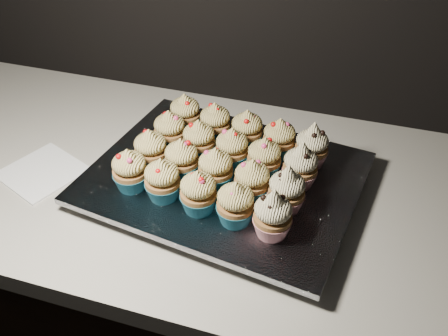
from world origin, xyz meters
The scene contains 25 objects.
cabinet centered at (0.00, 1.70, 0.43)m, with size 2.40×0.60×0.86m, color black.
worktop centered at (0.00, 1.70, 0.88)m, with size 2.44×0.64×0.04m, color beige.
napkin centered at (-0.26, 1.62, 0.90)m, with size 0.14×0.14×0.00m, color white.
baking_tray centered at (0.09, 1.68, 0.91)m, with size 0.44×0.34×0.02m, color black.
foil_lining centered at (0.09, 1.68, 0.93)m, with size 0.48×0.38×0.01m, color silver.
cupcake_0 centered at (-0.06, 1.60, 0.97)m, with size 0.06×0.06×0.08m.
cupcake_1 centered at (0.01, 1.59, 0.97)m, with size 0.06×0.06×0.08m.
cupcake_2 centered at (0.08, 1.58, 0.97)m, with size 0.06×0.06×0.08m.
cupcake_3 centered at (0.14, 1.57, 0.97)m, with size 0.06×0.06×0.08m.
cupcake_4 centered at (0.21, 1.56, 0.97)m, with size 0.06×0.06×0.10m.
cupcake_5 centered at (-0.05, 1.67, 0.97)m, with size 0.06×0.06×0.08m.
cupcake_6 centered at (0.02, 1.66, 0.97)m, with size 0.06×0.06×0.08m.
cupcake_7 centered at (0.09, 1.65, 0.97)m, with size 0.06×0.06×0.08m.
cupcake_8 centered at (0.16, 1.64, 0.97)m, with size 0.06×0.06×0.08m.
cupcake_9 centered at (0.22, 1.63, 0.97)m, with size 0.06×0.06×0.10m.
cupcake_10 centered at (-0.04, 1.74, 0.97)m, with size 0.06×0.06×0.08m.
cupcake_11 centered at (0.03, 1.72, 0.97)m, with size 0.06×0.06×0.08m.
cupcake_12 centered at (0.10, 1.71, 0.97)m, with size 0.06×0.06×0.08m.
cupcake_13 centered at (0.16, 1.70, 0.97)m, with size 0.06×0.06×0.08m.
cupcake_14 centered at (0.23, 1.70, 0.97)m, with size 0.06×0.06×0.10m.
cupcake_15 centered at (-0.03, 1.80, 0.97)m, with size 0.06×0.06×0.08m.
cupcake_16 centered at (0.04, 1.79, 0.97)m, with size 0.06×0.06×0.08m.
cupcake_17 centered at (0.11, 1.78, 0.97)m, with size 0.06×0.06×0.08m.
cupcake_18 centered at (0.17, 1.77, 0.97)m, with size 0.06×0.06×0.08m.
cupcake_19 centered at (0.24, 1.76, 0.97)m, with size 0.06×0.06×0.10m.
Camera 1 is at (0.30, 1.00, 1.52)m, focal length 40.00 mm.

